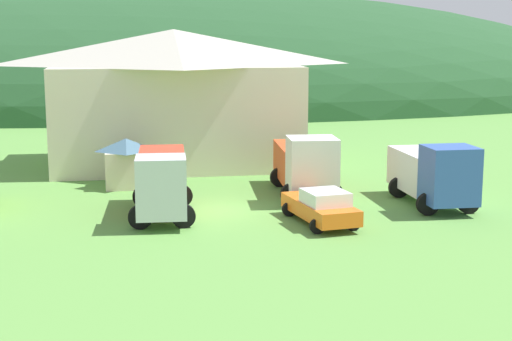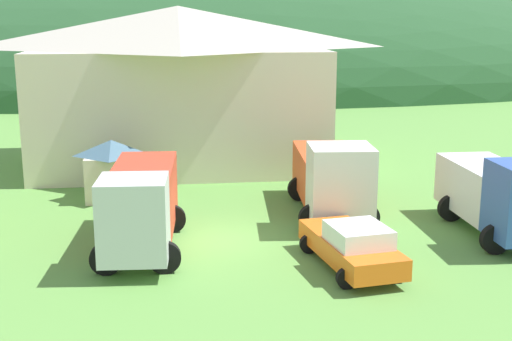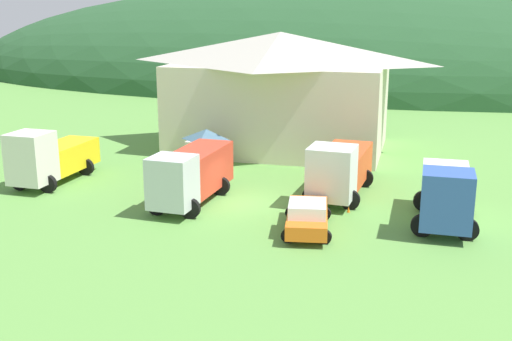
{
  "view_description": "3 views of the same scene",
  "coord_description": "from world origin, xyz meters",
  "views": [
    {
      "loc": [
        -4.61,
        -37.12,
        8.74
      ],
      "look_at": [
        1.81,
        0.01,
        1.94
      ],
      "focal_mm": 53.93,
      "sensor_mm": 36.0,
      "label": 1
    },
    {
      "loc": [
        -1.73,
        -25.01,
        8.48
      ],
      "look_at": [
        1.81,
        3.36,
        1.92
      ],
      "focal_mm": 47.92,
      "sensor_mm": 36.0,
      "label": 2
    },
    {
      "loc": [
        9.31,
        -32.77,
        10.99
      ],
      "look_at": [
        0.74,
        -0.38,
        2.08
      ],
      "focal_mm": 44.14,
      "sensor_mm": 36.0,
      "label": 3
    }
  ],
  "objects": [
    {
      "name": "tow_truck_silver",
      "position": [
        -2.92,
        -0.85,
        1.79
      ],
      "size": [
        3.29,
        7.41,
        3.28
      ],
      "rotation": [
        0.0,
        0.0,
        -1.63
      ],
      "color": "silver",
      "rests_on": "ground"
    },
    {
      "name": "box_truck_blue",
      "position": [
        10.82,
        -0.88,
        1.72
      ],
      "size": [
        3.23,
        6.81,
        3.34
      ],
      "rotation": [
        0.0,
        0.0,
        -1.58
      ],
      "color": "#3356AD",
      "rests_on": "ground"
    },
    {
      "name": "forested_hill_backdrop",
      "position": [
        0.0,
        65.08,
        0.0
      ],
      "size": [
        130.17,
        60.0,
        28.58
      ],
      "primitive_type": "ellipsoid",
      "color": "#234C28",
      "rests_on": "ground"
    },
    {
      "name": "ground_plane",
      "position": [
        0.0,
        0.0,
        0.0
      ],
      "size": [
        200.0,
        200.0,
        0.0
      ],
      "primitive_type": "plane",
      "color": "#5B9342"
    },
    {
      "name": "service_pickup_orange",
      "position": [
        4.23,
        -3.61,
        0.83
      ],
      "size": [
        2.9,
        5.3,
        1.66
      ],
      "rotation": [
        0.0,
        0.0,
        -1.42
      ],
      "color": "orange",
      "rests_on": "ground"
    },
    {
      "name": "play_shed_cream",
      "position": [
        -4.54,
        6.51,
        1.46
      ],
      "size": [
        2.56,
        2.26,
        2.83
      ],
      "color": "beige",
      "rests_on": "ground"
    },
    {
      "name": "traffic_cone_near_pickup",
      "position": [
        5.87,
        -0.09,
        0.0
      ],
      "size": [
        0.36,
        0.36,
        0.64
      ],
      "primitive_type": "cone",
      "color": "orange",
      "rests_on": "ground"
    },
    {
      "name": "heavy_rig_white",
      "position": [
        4.97,
        2.68,
        1.73
      ],
      "size": [
        3.6,
        7.84,
        3.46
      ],
      "rotation": [
        0.0,
        0.0,
        -1.65
      ],
      "color": "white",
      "rests_on": "ground"
    },
    {
      "name": "depot_building",
      "position": [
        -1.23,
        14.36,
        4.6
      ],
      "size": [
        16.97,
        11.62,
        8.93
      ],
      "color": "beige",
      "rests_on": "ground"
    }
  ]
}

